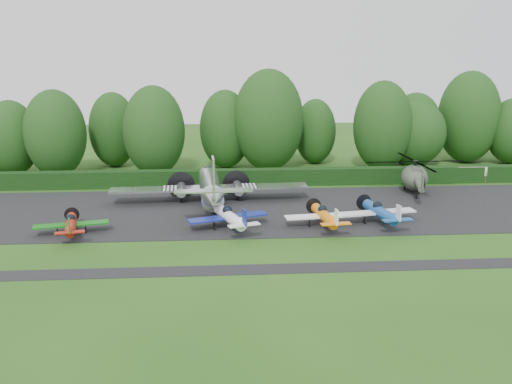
{
  "coord_description": "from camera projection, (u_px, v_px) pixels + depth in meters",
  "views": [
    {
      "loc": [
        -2.82,
        -45.6,
        15.92
      ],
      "look_at": [
        0.89,
        7.77,
        2.5
      ],
      "focal_mm": 40.0,
      "sensor_mm": 36.0,
      "label": 1
    }
  ],
  "objects": [
    {
      "name": "tree_4",
      "position": [
        415.0,
        129.0,
        79.75
      ],
      "size": [
        7.31,
        7.31,
        10.16
      ],
      "color": "black",
      "rests_on": "ground"
    },
    {
      "name": "sign_board",
      "position": [
        473.0,
        172.0,
        69.39
      ],
      "size": [
        3.59,
        0.13,
        2.02
      ],
      "rotation": [
        0.0,
        0.0,
        0.03
      ],
      "color": "#3F3326",
      "rests_on": "ground"
    },
    {
      "name": "taxiway_verge",
      "position": [
        257.0,
        270.0,
        42.38
      ],
      "size": [
        70.0,
        2.0,
        0.0
      ],
      "primitive_type": "cube",
      "color": "black",
      "rests_on": "ground"
    },
    {
      "name": "tree_1",
      "position": [
        382.0,
        126.0,
        75.99
      ],
      "size": [
        7.76,
        7.76,
        12.01
      ],
      "color": "black",
      "rests_on": "ground"
    },
    {
      "name": "light_plane_blue",
      "position": [
        380.0,
        212.0,
        53.21
      ],
      "size": [
        7.37,
        7.75,
        2.83
      ],
      "rotation": [
        0.0,
        0.0,
        -0.16
      ],
      "color": "#184B90",
      "rests_on": "ground"
    },
    {
      "name": "apron",
      "position": [
        246.0,
        211.0,
        57.86
      ],
      "size": [
        70.0,
        18.0,
        0.01
      ],
      "primitive_type": "cube",
      "color": "black",
      "rests_on": "ground"
    },
    {
      "name": "tree_8",
      "position": [
        469.0,
        117.0,
        81.19
      ],
      "size": [
        8.69,
        8.69,
        13.06
      ],
      "color": "black",
      "rests_on": "ground"
    },
    {
      "name": "hedgerow",
      "position": [
        241.0,
        186.0,
        68.51
      ],
      "size": [
        90.0,
        1.6,
        2.0
      ],
      "primitive_type": "cube",
      "color": "black",
      "rests_on": "ground"
    },
    {
      "name": "tree_12",
      "position": [
        412.0,
        133.0,
        79.11
      ],
      "size": [
        9.18,
        9.18,
        9.33
      ],
      "color": "black",
      "rests_on": "ground"
    },
    {
      "name": "tree_7",
      "position": [
        113.0,
        130.0,
        78.52
      ],
      "size": [
        6.61,
        6.61,
        10.32
      ],
      "color": "black",
      "rests_on": "ground"
    },
    {
      "name": "ground",
      "position": [
        252.0,
        243.0,
        48.19
      ],
      "size": [
        160.0,
        160.0,
        0.0
      ],
      "primitive_type": "plane",
      "color": "#214A15",
      "rests_on": "ground"
    },
    {
      "name": "helicopter",
      "position": [
        415.0,
        175.0,
        64.9
      ],
      "size": [
        11.35,
        13.29,
        3.66
      ],
      "rotation": [
        0.0,
        0.0,
        0.23
      ],
      "color": "#3E4737",
      "rests_on": "ground"
    },
    {
      "name": "tree_3",
      "position": [
        55.0,
        134.0,
        72.03
      ],
      "size": [
        7.71,
        7.71,
        11.14
      ],
      "color": "black",
      "rests_on": "ground"
    },
    {
      "name": "light_plane_red",
      "position": [
        71.0,
        224.0,
        49.97
      ],
      "size": [
        6.41,
        6.74,
        2.46
      ],
      "rotation": [
        0.0,
        0.0,
        -0.21
      ],
      "color": "#A31C0F",
      "rests_on": "ground"
    },
    {
      "name": "light_plane_orange",
      "position": [
        324.0,
        216.0,
        52.19
      ],
      "size": [
        7.05,
        7.41,
        2.71
      ],
      "rotation": [
        0.0,
        0.0,
        -0.11
      ],
      "color": "orange",
      "rests_on": "ground"
    },
    {
      "name": "tree_10",
      "position": [
        315.0,
        131.0,
        80.83
      ],
      "size": [
        5.86,
        5.86,
        9.21
      ],
      "color": "black",
      "rests_on": "ground"
    },
    {
      "name": "transport_plane",
      "position": [
        210.0,
        188.0,
        59.52
      ],
      "size": [
        21.03,
        16.13,
        6.74
      ],
      "rotation": [
        0.0,
        0.0,
        -0.05
      ],
      "color": "silver",
      "rests_on": "ground"
    },
    {
      "name": "tree_2",
      "position": [
        154.0,
        131.0,
        72.76
      ],
      "size": [
        7.89,
        7.89,
        11.58
      ],
      "color": "black",
      "rests_on": "ground"
    },
    {
      "name": "tree_6",
      "position": [
        11.0,
        138.0,
        73.14
      ],
      "size": [
        6.95,
        6.95,
        9.73
      ],
      "color": "black",
      "rests_on": "ground"
    },
    {
      "name": "tree_5",
      "position": [
        268.0,
        120.0,
        75.62
      ],
      "size": [
        9.34,
        9.34,
        13.53
      ],
      "color": "black",
      "rests_on": "ground"
    },
    {
      "name": "light_plane_white",
      "position": [
        230.0,
        217.0,
        51.62
      ],
      "size": [
        7.43,
        7.82,
        2.86
      ],
      "rotation": [
        0.0,
        0.0,
        -0.33
      ],
      "color": "white",
      "rests_on": "ground"
    },
    {
      "name": "tree_0",
      "position": [
        225.0,
        129.0,
        77.56
      ],
      "size": [
        6.98,
        6.98,
        10.71
      ],
      "color": "black",
      "rests_on": "ground"
    }
  ]
}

